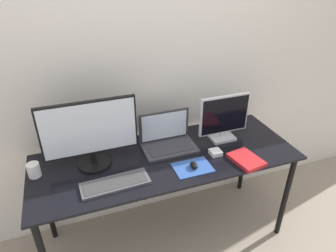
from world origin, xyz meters
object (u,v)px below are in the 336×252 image
Objects in this scene: book at (246,160)px; mouse at (194,165)px; monitor_right at (224,118)px; laptop at (167,139)px; keyboard at (115,183)px; monitor_left at (90,133)px; power_brick at (216,152)px; mug at (34,170)px.

mouse is at bearing 171.88° from book.
mouse is at bearing -143.46° from monitor_right.
keyboard is at bearing -146.38° from laptop.
laptop reaches higher than mouse.
keyboard is (0.09, -0.25, -0.23)m from monitor_left.
power_brick is at bearing 6.21° from keyboard.
book is at bearing -4.23° from keyboard.
monitor_left reaches higher than book.
monitor_right is at bearing -6.30° from laptop.
mug reaches higher than keyboard.
mouse is at bearing -15.32° from mug.
laptop is at bearing 142.50° from power_brick.
mouse is (-0.35, -0.26, -0.16)m from monitor_right.
book is 0.21m from power_brick.
keyboard is 0.53m from mug.
mug reaches higher than book.
keyboard is 0.51m from mouse.
mug is (-0.97, 0.27, 0.02)m from mouse.
monitor_left reaches higher than laptop.
monitor_left is 0.69m from mouse.
laptop is 0.36m from power_brick.
power_brick is (1.18, -0.18, -0.03)m from mug.
monitor_right is 0.91× the size of keyboard.
monitor_right is at bearing 0.00° from monitor_left.
monitor_right is 1.55× the size of book.
mug reaches higher than mouse.
mouse is 0.79× the size of mug.
power_brick reaches higher than keyboard.
laptop is at bearing 140.61° from book.
monitor_left is 2.41× the size of book.
power_brick reaches higher than book.
power_brick is (-0.16, 0.14, 0.00)m from book.
monitor_right is 4.21× the size of mug.
mug is at bearing 178.86° from monitor_left.
monitor_left is 0.42m from mug.
laptop is at bearing 173.70° from monitor_right.
monitor_left reaches higher than monitor_right.
laptop is 0.90m from mug.
book is (0.36, -0.05, -0.01)m from mouse.
monitor_left is at bearing -174.96° from laptop.
laptop is 0.57m from book.
mug is (-0.37, 0.01, -0.20)m from monitor_left.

